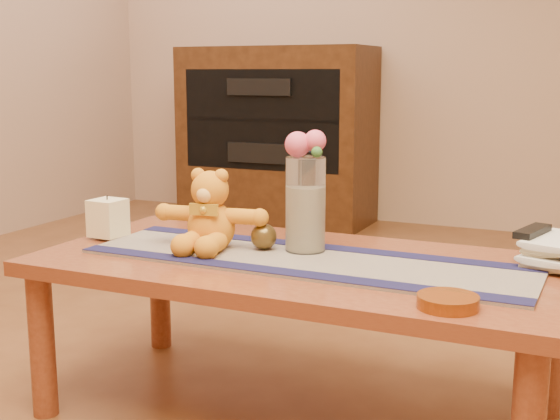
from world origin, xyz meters
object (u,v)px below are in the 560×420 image
at_px(glass_vase, 305,204).
at_px(bronze_ball, 264,236).
at_px(amber_dish, 448,302).
at_px(book_bottom, 532,258).
at_px(pillar_candle, 108,218).
at_px(teddy_bear, 211,210).
at_px(tv_remote, 533,231).

relative_size(glass_vase, bronze_ball, 3.54).
bearing_deg(amber_dish, book_bottom, 75.78).
distance_m(glass_vase, bronze_ball, 0.15).
distance_m(book_bottom, amber_dish, 0.50).
height_order(pillar_candle, amber_dish, pillar_candle).
xyz_separation_m(pillar_candle, amber_dish, (1.08, -0.25, -0.05)).
relative_size(teddy_bear, bronze_ball, 4.25).
bearing_deg(amber_dish, glass_vase, 145.24).
bearing_deg(book_bottom, pillar_candle, -157.06).
distance_m(glass_vase, tv_remote, 0.60).
relative_size(teddy_bear, tv_remote, 1.95).
height_order(bronze_ball, amber_dish, bronze_ball).
xyz_separation_m(book_bottom, amber_dish, (-0.12, -0.48, 0.00)).
relative_size(teddy_bear, pillar_candle, 2.80).
xyz_separation_m(glass_vase, tv_remote, (0.58, 0.15, -0.05)).
bearing_deg(tv_remote, pillar_candle, -154.49).
distance_m(pillar_candle, tv_remote, 1.22).
bearing_deg(teddy_bear, glass_vase, 7.38).
xyz_separation_m(pillar_candle, bronze_ball, (0.50, 0.04, -0.02)).
xyz_separation_m(bronze_ball, book_bottom, (0.70, 0.20, -0.03)).
height_order(glass_vase, amber_dish, glass_vase).
distance_m(pillar_candle, bronze_ball, 0.50).
xyz_separation_m(teddy_bear, bronze_ball, (0.15, 0.04, -0.07)).
bearing_deg(glass_vase, teddy_bear, -164.71).
height_order(pillar_candle, bronze_ball, pillar_candle).
xyz_separation_m(teddy_bear, amber_dish, (0.72, -0.25, -0.10)).
height_order(glass_vase, bronze_ball, glass_vase).
bearing_deg(amber_dish, bronze_ball, 153.52).
distance_m(teddy_bear, tv_remote, 0.87).
height_order(glass_vase, book_bottom, glass_vase).
height_order(pillar_candle, glass_vase, glass_vase).
bearing_deg(teddy_bear, amber_dish, -27.07).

